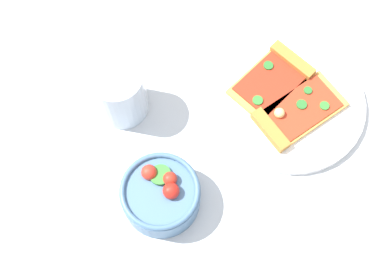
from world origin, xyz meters
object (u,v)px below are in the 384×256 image
object	(u,v)px
pizza_slice_near	(275,78)
salad_bowl	(160,193)
soda_glass	(120,94)
pizza_slice_far	(295,113)
plate	(289,102)

from	to	relation	value
pizza_slice_near	salad_bowl	xyz separation A→B (m)	(-0.08, 0.26, 0.01)
soda_glass	pizza_slice_far	bearing A→B (deg)	-124.18
plate	soda_glass	distance (m)	0.28
soda_glass	pizza_slice_near	bearing A→B (deg)	-109.91
pizza_slice_far	soda_glass	xyz separation A→B (m)	(0.16, 0.23, 0.03)
pizza_slice_near	salad_bowl	distance (m)	0.27
plate	pizza_slice_near	bearing A→B (deg)	0.14
salad_bowl	soda_glass	xyz separation A→B (m)	(0.17, -0.02, 0.02)
pizza_slice_far	salad_bowl	distance (m)	0.25
pizza_slice_near	pizza_slice_far	size ratio (longest dim) A/B	0.97
plate	soda_glass	bearing A→B (deg)	61.30
pizza_slice_far	soda_glass	world-z (taller)	soda_glass
salad_bowl	pizza_slice_near	bearing A→B (deg)	-72.57
plate	pizza_slice_far	xyz separation A→B (m)	(-0.03, 0.01, 0.01)
plate	pizza_slice_near	size ratio (longest dim) A/B	1.70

